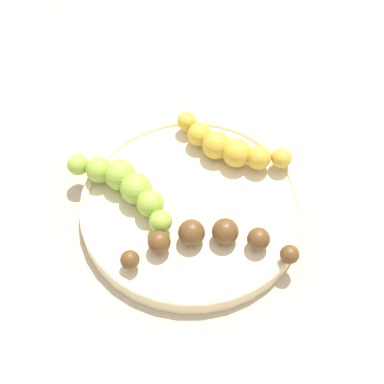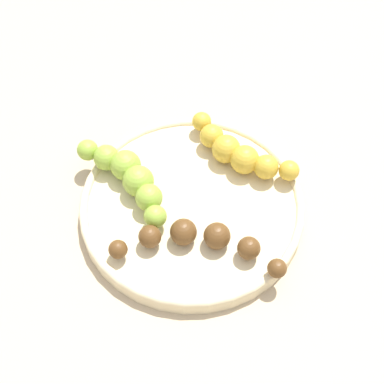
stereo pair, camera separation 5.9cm
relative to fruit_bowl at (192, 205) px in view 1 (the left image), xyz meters
The scene contains 5 objects.
ground_plane 0.01m from the fruit_bowl, ahead, with size 2.40×2.40×0.00m, color tan.
fruit_bowl is the anchor object (origin of this frame).
banana_overripe 0.07m from the fruit_bowl, 123.50° to the left, with size 0.18×0.09×0.03m.
banana_spotted 0.09m from the fruit_bowl, 105.89° to the right, with size 0.15×0.06×0.03m.
banana_green 0.08m from the fruit_bowl, ahead, with size 0.14×0.08×0.04m.
Camera 1 is at (-0.10, 0.33, 0.51)m, focal length 48.37 mm.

